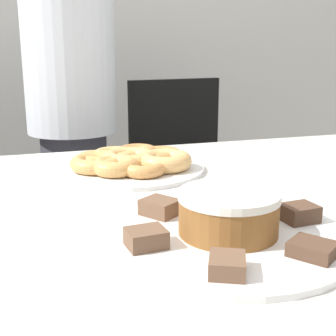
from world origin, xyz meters
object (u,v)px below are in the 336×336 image
at_px(person_standing, 72,116).
at_px(plate_cake, 228,236).
at_px(office_chair_right, 190,202).
at_px(frosted_cake, 228,212).
at_px(plate_donuts, 130,168).

distance_m(person_standing, plate_cake, 1.04).
distance_m(office_chair_right, frosted_cake, 1.15).
bearing_deg(person_standing, office_chair_right, 1.53).
relative_size(plate_cake, frosted_cake, 2.45).
height_order(person_standing, office_chair_right, person_standing).
xyz_separation_m(office_chair_right, plate_cake, (-0.32, -1.05, 0.31)).
distance_m(office_chair_right, plate_donuts, 0.77).
height_order(person_standing, plate_donuts, person_standing).
relative_size(person_standing, plate_donuts, 4.23).
distance_m(plate_cake, frosted_cake, 0.04).
bearing_deg(person_standing, frosted_cake, -83.03).
distance_m(person_standing, frosted_cake, 1.04).
bearing_deg(plate_donuts, frosted_cake, -83.25).
bearing_deg(office_chair_right, plate_cake, -114.93).
bearing_deg(plate_cake, person_standing, 96.97).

